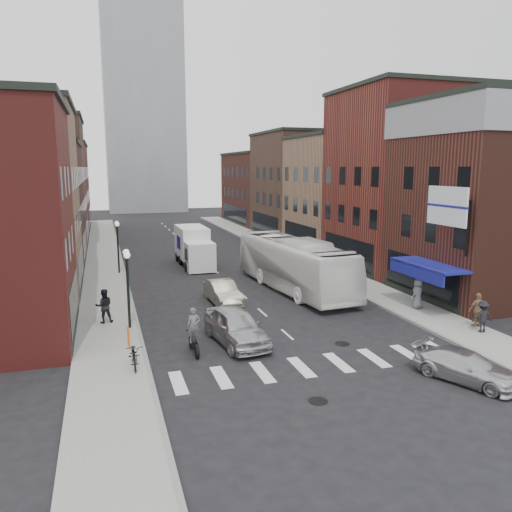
# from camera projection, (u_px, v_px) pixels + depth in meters

# --- Properties ---
(ground) EXTENTS (160.00, 160.00, 0.00)m
(ground) POSITION_uv_depth(u_px,v_px,m) (295.00, 341.00, 23.73)
(ground) COLOR black
(ground) RESTS_ON ground
(sidewalk_left) EXTENTS (3.00, 74.00, 0.15)m
(sidewalk_left) POSITION_uv_depth(u_px,v_px,m) (104.00, 265.00, 41.91)
(sidewalk_left) COLOR gray
(sidewalk_left) RESTS_ON ground
(sidewalk_right) EXTENTS (3.00, 74.00, 0.15)m
(sidewalk_right) POSITION_uv_depth(u_px,v_px,m) (292.00, 255.00, 46.88)
(sidewalk_right) COLOR gray
(sidewalk_right) RESTS_ON ground
(curb_left) EXTENTS (0.20, 74.00, 0.16)m
(curb_left) POSITION_uv_depth(u_px,v_px,m) (122.00, 265.00, 42.36)
(curb_left) COLOR gray
(curb_left) RESTS_ON ground
(curb_right) EXTENTS (0.20, 74.00, 0.16)m
(curb_right) POSITION_uv_depth(u_px,v_px,m) (277.00, 256.00, 46.46)
(curb_right) COLOR gray
(curb_right) RESTS_ON ground
(crosswalk_stripes) EXTENTS (12.00, 2.20, 0.01)m
(crosswalk_stripes) POSITION_uv_depth(u_px,v_px,m) (321.00, 365.00, 20.91)
(crosswalk_stripes) COLOR silver
(crosswalk_stripes) RESTS_ON ground
(bldg_left_mid_b) EXTENTS (10.30, 10.20, 10.30)m
(bldg_left_mid_b) POSITION_uv_depth(u_px,v_px,m) (18.00, 204.00, 41.00)
(bldg_left_mid_b) COLOR #462119
(bldg_left_mid_b) RESTS_ON ground
(bldg_left_far_a) EXTENTS (10.30, 12.20, 13.30)m
(bldg_left_far_a) POSITION_uv_depth(u_px,v_px,m) (33.00, 182.00, 51.08)
(bldg_left_far_a) COLOR brown
(bldg_left_far_a) RESTS_ON ground
(bldg_left_far_b) EXTENTS (10.30, 16.20, 11.30)m
(bldg_left_far_b) POSITION_uv_depth(u_px,v_px,m) (47.00, 187.00, 64.42)
(bldg_left_far_b) COLOR maroon
(bldg_left_far_b) RESTS_ON ground
(bldg_right_corner) EXTENTS (10.30, 9.20, 12.30)m
(bldg_right_corner) POSITION_uv_depth(u_px,v_px,m) (492.00, 200.00, 31.26)
(bldg_right_corner) COLOR #462119
(bldg_right_corner) RESTS_ON ground
(bldg_right_mid_a) EXTENTS (10.30, 10.20, 14.30)m
(bldg_right_mid_a) POSITION_uv_depth(u_px,v_px,m) (405.00, 180.00, 40.02)
(bldg_right_mid_a) COLOR maroon
(bldg_right_mid_a) RESTS_ON ground
(bldg_right_mid_b) EXTENTS (10.30, 10.20, 11.30)m
(bldg_right_mid_b) POSITION_uv_depth(u_px,v_px,m) (347.00, 193.00, 49.68)
(bldg_right_mid_b) COLOR #A37959
(bldg_right_mid_b) RESTS_ON ground
(bldg_right_far_a) EXTENTS (10.30, 12.20, 12.30)m
(bldg_right_far_a) POSITION_uv_depth(u_px,v_px,m) (304.00, 184.00, 59.94)
(bldg_right_far_a) COLOR brown
(bldg_right_far_a) RESTS_ON ground
(bldg_right_far_b) EXTENTS (10.30, 16.20, 10.30)m
(bldg_right_far_b) POSITION_uv_depth(u_px,v_px,m) (267.00, 188.00, 73.27)
(bldg_right_far_b) COLOR #462119
(bldg_right_far_b) RESTS_ON ground
(awning_blue) EXTENTS (1.80, 5.00, 0.78)m
(awning_blue) POSITION_uv_depth(u_px,v_px,m) (426.00, 266.00, 28.22)
(awning_blue) COLOR navy
(awning_blue) RESTS_ON ground
(billboard_sign) EXTENTS (1.52, 3.00, 3.70)m
(billboard_sign) POSITION_uv_depth(u_px,v_px,m) (448.00, 207.00, 25.63)
(billboard_sign) COLOR black
(billboard_sign) RESTS_ON ground
(distant_tower) EXTENTS (14.00, 14.00, 50.00)m
(distant_tower) POSITION_uv_depth(u_px,v_px,m) (142.00, 76.00, 92.68)
(distant_tower) COLOR #9399A0
(distant_tower) RESTS_ON ground
(streetlamp_near) EXTENTS (0.32, 1.22, 4.11)m
(streetlamp_near) POSITION_uv_depth(u_px,v_px,m) (127.00, 274.00, 24.81)
(streetlamp_near) COLOR black
(streetlamp_near) RESTS_ON ground
(streetlamp_far) EXTENTS (0.32, 1.22, 4.11)m
(streetlamp_far) POSITION_uv_depth(u_px,v_px,m) (118.00, 237.00, 37.98)
(streetlamp_far) COLOR black
(streetlamp_far) RESTS_ON ground
(bike_rack) EXTENTS (0.08, 0.68, 0.80)m
(bike_rack) POSITION_uv_depth(u_px,v_px,m) (128.00, 337.00, 22.63)
(bike_rack) COLOR #D8590C
(bike_rack) RESTS_ON sidewalk_left
(box_truck) EXTENTS (2.33, 7.37, 3.20)m
(box_truck) POSITION_uv_depth(u_px,v_px,m) (194.00, 247.00, 41.63)
(box_truck) COLOR white
(box_truck) RESTS_ON ground
(motorcycle_rider) EXTENTS (0.60, 2.04, 2.08)m
(motorcycle_rider) POSITION_uv_depth(u_px,v_px,m) (194.00, 332.00, 22.04)
(motorcycle_rider) COLOR black
(motorcycle_rider) RESTS_ON ground
(transit_bus) EXTENTS (4.13, 12.89, 3.53)m
(transit_bus) POSITION_uv_depth(u_px,v_px,m) (294.00, 264.00, 33.44)
(transit_bus) COLOR white
(transit_bus) RESTS_ON ground
(sedan_left_near) EXTENTS (2.54, 5.04, 1.65)m
(sedan_left_near) POSITION_uv_depth(u_px,v_px,m) (236.00, 326.00, 23.34)
(sedan_left_near) COLOR #BDBCC1
(sedan_left_near) RESTS_ON ground
(sedan_left_far) EXTENTS (1.66, 4.24, 1.37)m
(sedan_left_far) POSITION_uv_depth(u_px,v_px,m) (223.00, 292.00, 30.25)
(sedan_left_far) COLOR #B0AA8F
(sedan_left_far) RESTS_ON ground
(curb_car) EXTENTS (3.22, 4.35, 1.17)m
(curb_car) POSITION_uv_depth(u_px,v_px,m) (466.00, 367.00, 19.22)
(curb_car) COLOR silver
(curb_car) RESTS_ON ground
(parked_bicycle) EXTENTS (0.67, 1.89, 0.99)m
(parked_bicycle) POSITION_uv_depth(u_px,v_px,m) (134.00, 355.00, 20.29)
(parked_bicycle) COLOR black
(parked_bicycle) RESTS_ON sidewalk_left
(ped_left_solo) EXTENTS (0.90, 0.55, 1.80)m
(ped_left_solo) POSITION_uv_depth(u_px,v_px,m) (104.00, 306.00, 25.95)
(ped_left_solo) COLOR black
(ped_left_solo) RESTS_ON sidewalk_left
(ped_right_a) EXTENTS (1.10, 0.70, 1.59)m
(ped_right_a) POSITION_uv_depth(u_px,v_px,m) (483.00, 316.00, 24.47)
(ped_right_a) COLOR black
(ped_right_a) RESTS_ON sidewalk_right
(ped_right_b) EXTENTS (1.09, 0.63, 1.77)m
(ped_right_b) POSITION_uv_depth(u_px,v_px,m) (478.00, 310.00, 25.27)
(ped_right_b) COLOR olive
(ped_right_b) RESTS_ON sidewalk_right
(ped_right_c) EXTENTS (0.99, 0.80, 1.75)m
(ped_right_c) POSITION_uv_depth(u_px,v_px,m) (418.00, 293.00, 28.64)
(ped_right_c) COLOR slate
(ped_right_c) RESTS_ON sidewalk_right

